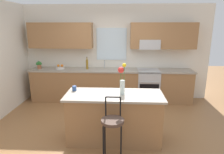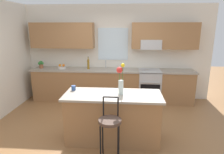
% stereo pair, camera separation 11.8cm
% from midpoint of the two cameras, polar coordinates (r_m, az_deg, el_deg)
% --- Properties ---
extents(ground_plane, '(14.00, 14.00, 0.00)m').
position_cam_midpoint_polar(ground_plane, '(4.31, -0.99, -14.84)').
color(ground_plane, olive).
extents(back_wall_assembly, '(5.60, 0.50, 2.70)m').
position_cam_midpoint_polar(back_wall_assembly, '(5.76, 1.07, 8.56)').
color(back_wall_assembly, silver).
rests_on(back_wall_assembly, ground).
extents(counter_run, '(4.56, 0.64, 0.92)m').
position_cam_midpoint_polar(counter_run, '(5.69, 0.62, -2.27)').
color(counter_run, '#996B42').
rests_on(counter_run, ground).
extents(sink_faucet, '(0.02, 0.13, 0.23)m').
position_cam_midpoint_polar(sink_faucet, '(5.71, -1.22, 3.92)').
color(sink_faucet, '#B7BABC').
rests_on(sink_faucet, counter_run).
extents(oven_range, '(0.60, 0.64, 0.92)m').
position_cam_midpoint_polar(oven_range, '(5.70, 11.21, -2.60)').
color(oven_range, '#B7BABC').
rests_on(oven_range, ground).
extents(kitchen_island, '(1.76, 0.73, 0.92)m').
position_cam_midpoint_polar(kitchen_island, '(3.76, 1.14, -11.52)').
color(kitchen_island, '#996B42').
rests_on(kitchen_island, ground).
extents(bar_stool_near, '(0.36, 0.36, 1.04)m').
position_cam_midpoint_polar(bar_stool_near, '(3.17, 0.51, -13.31)').
color(bar_stool_near, black).
rests_on(bar_stool_near, ground).
extents(flower_vase, '(0.15, 0.11, 0.57)m').
position_cam_midpoint_polar(flower_vase, '(3.50, 3.46, -0.70)').
color(flower_vase, silver).
rests_on(flower_vase, kitchen_island).
extents(mug_ceramic, '(0.08, 0.08, 0.09)m').
position_cam_midpoint_polar(mug_ceramic, '(3.84, -10.17, -3.11)').
color(mug_ceramic, '#33518C').
rests_on(mug_ceramic, kitchen_island).
extents(fruit_bowl_oranges, '(0.24, 0.24, 0.13)m').
position_cam_midpoint_polar(fruit_bowl_oranges, '(5.85, -13.70, 2.78)').
color(fruit_bowl_oranges, silver).
rests_on(fruit_bowl_oranges, counter_run).
extents(bottle_olive_oil, '(0.06, 0.06, 0.35)m').
position_cam_midpoint_polar(bottle_olive_oil, '(5.63, -6.24, 3.75)').
color(bottle_olive_oil, olive).
rests_on(bottle_olive_oil, counter_run).
extents(potted_plant_small, '(0.17, 0.12, 0.22)m').
position_cam_midpoint_polar(potted_plant_small, '(6.05, -19.27, 3.52)').
color(potted_plant_small, '#9E5B3D').
rests_on(potted_plant_small, counter_run).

